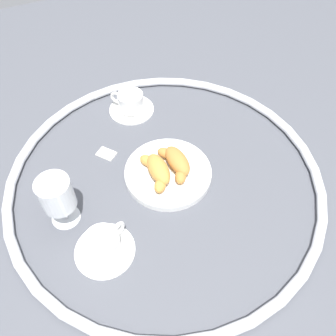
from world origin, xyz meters
name	(u,v)px	position (x,y,z in m)	size (l,w,h in m)	color
ground_plane	(165,180)	(0.00, 0.00, 0.00)	(2.20, 2.20, 0.00)	#4C4F56
table_chrome_rim	(165,177)	(0.00, 0.00, 0.01)	(0.81, 0.81, 0.02)	silver
pastry_plate	(168,172)	(0.01, -0.01, 0.01)	(0.23, 0.23, 0.02)	white
croissant_large	(176,162)	(0.01, -0.04, 0.04)	(0.14, 0.06, 0.04)	#BC7A38
croissant_small	(157,170)	(0.01, 0.02, 0.04)	(0.14, 0.07, 0.04)	#CC893D
coffee_cup_near	(131,103)	(0.29, -0.02, 0.03)	(0.14, 0.14, 0.06)	white
coffee_cup_far	(104,245)	(-0.12, 0.21, 0.03)	(0.14, 0.14, 0.06)	white
juice_glass_left	(56,195)	(0.00, 0.26, 0.10)	(0.08, 0.08, 0.14)	white
sugar_packet	(106,153)	(0.15, 0.11, 0.00)	(0.05, 0.03, 0.01)	white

